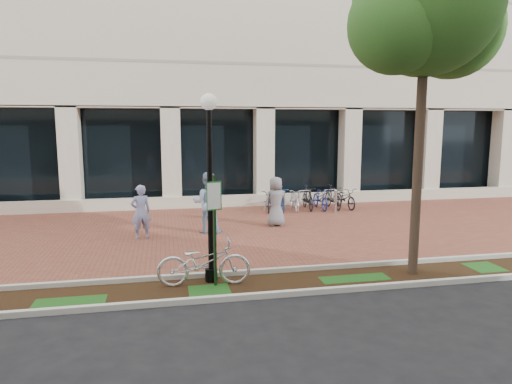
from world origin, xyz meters
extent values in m
plane|color=black|center=(0.00, 0.00, 0.00)|extent=(120.00, 120.00, 0.00)
cube|color=brown|center=(0.00, 0.00, 0.01)|extent=(40.00, 9.00, 0.01)
cube|color=black|center=(0.00, -5.25, 0.01)|extent=(40.00, 1.50, 0.01)
cube|color=beige|center=(0.00, -4.50, 0.06)|extent=(40.00, 0.12, 0.12)
cube|color=beige|center=(0.00, -6.00, 0.06)|extent=(40.00, 0.12, 0.12)
cube|color=black|center=(0.00, 5.60, 2.10)|extent=(40.00, 0.15, 4.20)
cube|color=beige|center=(0.00, 4.50, 0.25)|extent=(40.00, 0.25, 0.50)
cube|color=beige|center=(0.00, 4.90, 2.10)|extent=(0.80, 0.80, 4.20)
cube|color=#143918|center=(-1.28, -5.09, 1.22)|extent=(0.05, 0.05, 2.43)
cube|color=#196725|center=(-1.28, -5.12, 2.00)|extent=(0.34, 0.02, 0.62)
cube|color=white|center=(-1.28, -5.14, 2.00)|extent=(0.30, 0.01, 0.56)
cylinder|color=black|center=(-1.34, -4.79, 0.15)|extent=(0.28, 0.28, 0.30)
cylinder|color=black|center=(-1.34, -4.79, 1.91)|extent=(0.12, 0.12, 3.83)
sphere|color=silver|center=(-1.34, -4.79, 3.97)|extent=(0.36, 0.36, 0.36)
cylinder|color=#4E3A2C|center=(3.38, -5.19, 2.27)|extent=(0.22, 0.22, 4.53)
sphere|color=#2A561B|center=(3.38, -5.19, 6.14)|extent=(3.21, 3.21, 3.21)
sphere|color=#2A561B|center=(4.27, -4.87, 5.66)|extent=(2.25, 2.25, 2.25)
sphere|color=#2A561B|center=(2.58, -5.43, 5.58)|extent=(2.09, 2.09, 2.09)
imported|color=silver|center=(-1.52, -5.01, 0.53)|extent=(2.07, 0.85, 1.07)
imported|color=#8894CA|center=(-3.05, -0.47, 0.84)|extent=(0.70, 0.55, 1.68)
imported|color=#89A8CC|center=(-0.97, -0.07, 0.99)|extent=(1.08, 0.90, 1.98)
imported|color=slate|center=(1.44, 0.43, 0.86)|extent=(0.92, 0.68, 1.72)
cylinder|color=silver|center=(4.31, 2.17, 0.43)|extent=(0.11, 0.11, 0.85)
sphere|color=silver|center=(4.31, 2.17, 0.90)|extent=(0.12, 0.12, 0.12)
imported|color=black|center=(1.83, 3.16, 0.45)|extent=(0.93, 1.78, 0.89)
imported|color=navy|center=(2.38, 3.16, 0.49)|extent=(0.72, 1.70, 0.99)
imported|color=silver|center=(2.93, 3.16, 0.45)|extent=(0.77, 1.75, 0.89)
imported|color=black|center=(3.48, 3.16, 0.49)|extent=(0.55, 1.67, 0.99)
imported|color=navy|center=(4.03, 3.16, 0.45)|extent=(0.59, 1.70, 0.89)
imported|color=black|center=(4.58, 3.16, 0.49)|extent=(0.55, 1.66, 0.99)
imported|color=black|center=(5.13, 3.16, 0.45)|extent=(0.76, 1.75, 0.89)
cylinder|color=silver|center=(3.48, 3.16, 0.40)|extent=(0.04, 0.04, 0.80)
camera|label=1|loc=(-2.32, -14.63, 3.49)|focal=32.00mm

